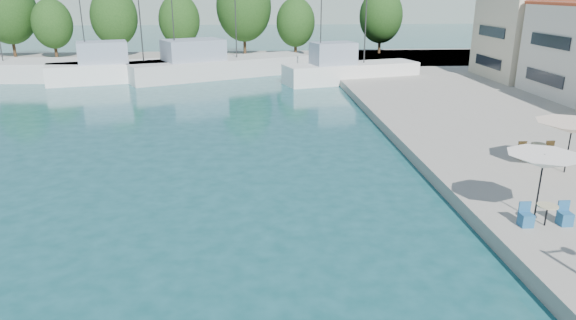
{
  "coord_description": "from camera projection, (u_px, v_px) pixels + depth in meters",
  "views": [
    {
      "loc": [
        -1.99,
        4.76,
        8.37
      ],
      "look_at": [
        -0.53,
        26.0,
        1.31
      ],
      "focal_mm": 32.0,
      "sensor_mm": 36.0,
      "label": 1
    }
  ],
  "objects": [
    {
      "name": "quay_far",
      "position": [
        202.0,
        61.0,
        61.08
      ],
      "size": [
        90.0,
        16.0,
        0.6
      ],
      "primitive_type": "cube",
      "color": "#9F9A8F",
      "rests_on": "ground"
    },
    {
      "name": "building_06",
      "position": [
        539.0,
        24.0,
        46.38
      ],
      "size": [
        9.0,
        8.8,
        10.2
      ],
      "color": "beige",
      "rests_on": "quay_right"
    },
    {
      "name": "trawler_02",
      "position": [
        125.0,
        70.0,
        49.52
      ],
      "size": [
        15.26,
        7.87,
        10.2
      ],
      "rotation": [
        0.0,
        0.0,
        0.29
      ],
      "color": "white",
      "rests_on": "ground"
    },
    {
      "name": "trawler_03",
      "position": [
        216.0,
        66.0,
        51.91
      ],
      "size": [
        18.8,
        12.56,
        10.2
      ],
      "rotation": [
        0.0,
        0.0,
        0.46
      ],
      "color": "silver",
      "rests_on": "ground"
    },
    {
      "name": "trawler_04",
      "position": [
        348.0,
        71.0,
        48.61
      ],
      "size": [
        13.35,
        6.74,
        10.2
      ],
      "rotation": [
        0.0,
        0.0,
        0.27
      ],
      "color": "white",
      "rests_on": "ground"
    },
    {
      "name": "tree_02",
      "position": [
        8.0,
        10.0,
        61.14
      ],
      "size": [
        6.45,
        6.45,
        9.55
      ],
      "color": "#3F2B19",
      "rests_on": "quay_far"
    },
    {
      "name": "tree_03",
      "position": [
        52.0,
        24.0,
        60.78
      ],
      "size": [
        4.65,
        4.65,
        6.88
      ],
      "color": "#3F2B19",
      "rests_on": "quay_far"
    },
    {
      "name": "tree_04",
      "position": [
        114.0,
        17.0,
        61.52
      ],
      "size": [
        5.52,
        5.52,
        8.17
      ],
      "color": "#3F2B19",
      "rests_on": "quay_far"
    },
    {
      "name": "tree_05",
      "position": [
        179.0,
        20.0,
        62.87
      ],
      "size": [
        5.01,
        5.01,
        7.42
      ],
      "color": "#3F2B19",
      "rests_on": "quay_far"
    },
    {
      "name": "tree_06",
      "position": [
        244.0,
        7.0,
        63.5
      ],
      "size": [
        6.81,
        6.81,
        10.08
      ],
      "color": "#3F2B19",
      "rests_on": "quay_far"
    },
    {
      "name": "tree_07",
      "position": [
        296.0,
        22.0,
        62.53
      ],
      "size": [
        4.72,
        4.72,
        6.98
      ],
      "color": "#3F2B19",
      "rests_on": "quay_far"
    },
    {
      "name": "tree_08",
      "position": [
        381.0,
        16.0,
        65.07
      ],
      "size": [
        5.45,
        5.45,
        8.06
      ],
      "color": "#3F2B19",
      "rests_on": "quay_far"
    },
    {
      "name": "umbrella_white",
      "position": [
        543.0,
        161.0,
        17.57
      ],
      "size": [
        2.53,
        2.53,
        2.44
      ],
      "color": "black",
      "rests_on": "quay_right"
    },
    {
      "name": "umbrella_cream",
      "position": [
        572.0,
        128.0,
        22.35
      ],
      "size": [
        3.13,
        3.13,
        2.32
      ],
      "color": "black",
      "rests_on": "quay_right"
    },
    {
      "name": "cafe_table_02",
      "position": [
        546.0,
        218.0,
        17.73
      ],
      "size": [
        1.82,
        0.7,
        0.76
      ],
      "color": "black",
      "rests_on": "quay_right"
    },
    {
      "name": "cafe_table_03",
      "position": [
        537.0,
        153.0,
        24.78
      ],
      "size": [
        1.82,
        0.7,
        0.76
      ],
      "color": "black",
      "rests_on": "quay_right"
    }
  ]
}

